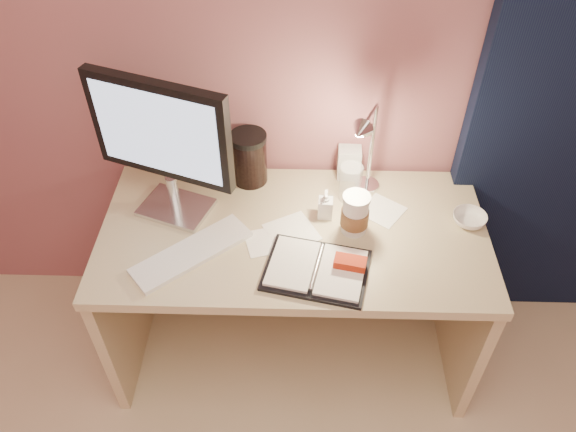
{
  "coord_description": "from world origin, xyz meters",
  "views": [
    {
      "loc": [
        0.02,
        -0.04,
        2.17
      ],
      "look_at": [
        -0.02,
        1.33,
        0.85
      ],
      "focal_mm": 35.0,
      "sensor_mm": 36.0,
      "label": 1
    }
  ],
  "objects_px": {
    "desk": "(294,257)",
    "dark_jar": "(249,160)",
    "bowl": "(469,219)",
    "planner": "(319,269)",
    "keyboard": "(192,252)",
    "lotion_bottle": "(326,204)",
    "product_box": "(349,163)",
    "monitor": "(163,138)",
    "clear_cup": "(351,183)",
    "coffee_cup": "(355,215)",
    "desk_lamp": "(387,150)"
  },
  "relations": [
    {
      "from": "monitor",
      "to": "product_box",
      "type": "xyz_separation_m",
      "value": [
        0.65,
        0.22,
        -0.26
      ]
    },
    {
      "from": "keyboard",
      "to": "bowl",
      "type": "bearing_deg",
      "value": -30.03
    },
    {
      "from": "keyboard",
      "to": "product_box",
      "type": "bearing_deg",
      "value": -2.35
    },
    {
      "from": "monitor",
      "to": "planner",
      "type": "bearing_deg",
      "value": -8.12
    },
    {
      "from": "planner",
      "to": "clear_cup",
      "type": "xyz_separation_m",
      "value": [
        0.12,
        0.38,
        0.06
      ]
    },
    {
      "from": "monitor",
      "to": "coffee_cup",
      "type": "distance_m",
      "value": 0.71
    },
    {
      "from": "product_box",
      "to": "planner",
      "type": "bearing_deg",
      "value": -101.72
    },
    {
      "from": "monitor",
      "to": "planner",
      "type": "relative_size",
      "value": 1.42
    },
    {
      "from": "keyboard",
      "to": "planner",
      "type": "bearing_deg",
      "value": -48.96
    },
    {
      "from": "clear_cup",
      "to": "bowl",
      "type": "distance_m",
      "value": 0.45
    },
    {
      "from": "planner",
      "to": "product_box",
      "type": "bearing_deg",
      "value": 88.68
    },
    {
      "from": "coffee_cup",
      "to": "dark_jar",
      "type": "xyz_separation_m",
      "value": [
        -0.39,
        0.27,
        0.02
      ]
    },
    {
      "from": "lotion_bottle",
      "to": "desk_lamp",
      "type": "height_order",
      "value": "desk_lamp"
    },
    {
      "from": "desk_lamp",
      "to": "bowl",
      "type": "bearing_deg",
      "value": 6.59
    },
    {
      "from": "keyboard",
      "to": "desk_lamp",
      "type": "height_order",
      "value": "desk_lamp"
    },
    {
      "from": "desk_lamp",
      "to": "clear_cup",
      "type": "bearing_deg",
      "value": -169.19
    },
    {
      "from": "desk",
      "to": "planner",
      "type": "bearing_deg",
      "value": -71.27
    },
    {
      "from": "planner",
      "to": "product_box",
      "type": "distance_m",
      "value": 0.52
    },
    {
      "from": "dark_jar",
      "to": "keyboard",
      "type": "bearing_deg",
      "value": -112.83
    },
    {
      "from": "clear_cup",
      "to": "dark_jar",
      "type": "height_order",
      "value": "dark_jar"
    },
    {
      "from": "clear_cup",
      "to": "desk_lamp",
      "type": "xyz_separation_m",
      "value": [
        0.11,
        -0.03,
        0.18
      ]
    },
    {
      "from": "product_box",
      "to": "desk_lamp",
      "type": "height_order",
      "value": "desk_lamp"
    },
    {
      "from": "keyboard",
      "to": "coffee_cup",
      "type": "bearing_deg",
      "value": -26.99
    },
    {
      "from": "planner",
      "to": "desk_lamp",
      "type": "bearing_deg",
      "value": 68.38
    },
    {
      "from": "desk",
      "to": "desk_lamp",
      "type": "height_order",
      "value": "desk_lamp"
    },
    {
      "from": "bowl",
      "to": "product_box",
      "type": "height_order",
      "value": "product_box"
    },
    {
      "from": "desk",
      "to": "coffee_cup",
      "type": "height_order",
      "value": "coffee_cup"
    },
    {
      "from": "coffee_cup",
      "to": "clear_cup",
      "type": "relative_size",
      "value": 1.08
    },
    {
      "from": "coffee_cup",
      "to": "bowl",
      "type": "height_order",
      "value": "coffee_cup"
    },
    {
      "from": "keyboard",
      "to": "lotion_bottle",
      "type": "height_order",
      "value": "lotion_bottle"
    },
    {
      "from": "keyboard",
      "to": "planner",
      "type": "height_order",
      "value": "planner"
    },
    {
      "from": "product_box",
      "to": "clear_cup",
      "type": "bearing_deg",
      "value": -88.89
    },
    {
      "from": "product_box",
      "to": "desk_lamp",
      "type": "xyz_separation_m",
      "value": [
        0.11,
        -0.16,
        0.18
      ]
    },
    {
      "from": "lotion_bottle",
      "to": "planner",
      "type": "bearing_deg",
      "value": -95.09
    },
    {
      "from": "desk",
      "to": "dark_jar",
      "type": "bearing_deg",
      "value": 130.47
    },
    {
      "from": "planner",
      "to": "coffee_cup",
      "type": "relative_size",
      "value": 2.4
    },
    {
      "from": "keyboard",
      "to": "coffee_cup",
      "type": "xyz_separation_m",
      "value": [
        0.56,
        0.14,
        0.07
      ]
    },
    {
      "from": "planner",
      "to": "clear_cup",
      "type": "bearing_deg",
      "value": 84.49
    },
    {
      "from": "keyboard",
      "to": "desk",
      "type": "bearing_deg",
      "value": -10.85
    },
    {
      "from": "desk_lamp",
      "to": "dark_jar",
      "type": "bearing_deg",
      "value": -169.72
    },
    {
      "from": "bowl",
      "to": "dark_jar",
      "type": "height_order",
      "value": "dark_jar"
    },
    {
      "from": "monitor",
      "to": "planner",
      "type": "distance_m",
      "value": 0.68
    },
    {
      "from": "product_box",
      "to": "desk_lamp",
      "type": "relative_size",
      "value": 0.33
    },
    {
      "from": "monitor",
      "to": "lotion_bottle",
      "type": "distance_m",
      "value": 0.62
    },
    {
      "from": "monitor",
      "to": "clear_cup",
      "type": "xyz_separation_m",
      "value": [
        0.65,
        0.09,
        -0.25
      ]
    },
    {
      "from": "monitor",
      "to": "bowl",
      "type": "xyz_separation_m",
      "value": [
        1.08,
        -0.04,
        -0.31
      ]
    },
    {
      "from": "desk",
      "to": "dark_jar",
      "type": "height_order",
      "value": "dark_jar"
    },
    {
      "from": "bowl",
      "to": "lotion_bottle",
      "type": "height_order",
      "value": "lotion_bottle"
    },
    {
      "from": "coffee_cup",
      "to": "monitor",
      "type": "bearing_deg",
      "value": 172.38
    },
    {
      "from": "dark_jar",
      "to": "desk_lamp",
      "type": "relative_size",
      "value": 0.48
    }
  ]
}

